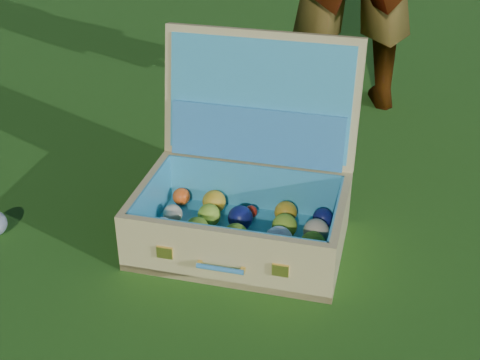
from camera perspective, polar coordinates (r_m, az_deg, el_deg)
name	(u,v)px	position (r m, az deg, el deg)	size (l,w,h in m)	color
ground	(218,231)	(1.99, -1.86, -4.34)	(60.00, 60.00, 0.00)	#215114
suitcase	(248,186)	(1.90, 0.65, -0.51)	(0.68, 0.62, 0.55)	#D6BD73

